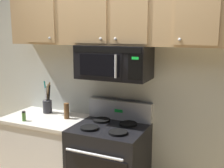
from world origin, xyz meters
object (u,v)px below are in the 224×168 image
Objects in this scene: salt_shaker at (66,112)px; stove_range at (109,165)px; spice_jar at (24,116)px; pepper_mill at (67,111)px; over_range_microwave at (114,62)px; utensil_crock_charcoal at (47,104)px.

stove_range is at bearing -13.93° from salt_shaker.
spice_jar reaches higher than salt_shaker.
stove_range is at bearing -5.99° from pepper_mill.
spice_jar is at bearing -167.48° from stove_range.
spice_jar is at bearing -144.77° from pepper_mill.
utensil_crock_charcoal is (-0.92, 0.04, -0.57)m from over_range_microwave.
stove_range is 9.98× the size of spice_jar.
spice_jar is (-0.32, -0.37, 0.01)m from salt_shaker.
utensil_crock_charcoal is at bearing 83.63° from spice_jar.
spice_jar is (-0.39, -0.27, -0.04)m from pepper_mill.
over_range_microwave is 4.20× the size of pepper_mill.
utensil_crock_charcoal reaches higher than pepper_mill.
stove_range reaches higher than salt_shaker.
spice_jar is at bearing -161.06° from over_range_microwave.
stove_range is 1.08m from utensil_crock_charcoal.
stove_range is 2.78× the size of utensil_crock_charcoal.
utensil_crock_charcoal is at bearing 177.34° from over_range_microwave.
pepper_mill is 0.48m from spice_jar.
salt_shaker is 0.87× the size of spice_jar.
stove_range is 11.51× the size of salt_shaker.
utensil_crock_charcoal is 4.13× the size of salt_shaker.
stove_range is 0.78m from pepper_mill.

